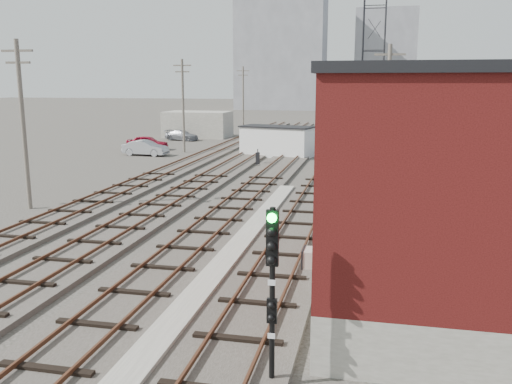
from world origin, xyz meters
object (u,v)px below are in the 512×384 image
(site_trailer, at_px, (277,141))
(car_grey, at_px, (182,135))
(signal_mast, at_px, (272,283))
(car_silver, at_px, (146,148))
(car_red, at_px, (147,143))
(switch_stand, at_px, (258,158))

(site_trailer, height_order, car_grey, site_trailer)
(signal_mast, xyz_separation_m, car_silver, (-18.95, 36.56, -1.75))
(site_trailer, distance_m, car_red, 14.06)
(signal_mast, height_order, site_trailer, signal_mast)
(switch_stand, height_order, car_red, car_red)
(car_red, relative_size, car_grey, 1.00)
(car_silver, xyz_separation_m, car_grey, (-1.35, 13.73, -0.10))
(signal_mast, relative_size, car_red, 0.98)
(switch_stand, relative_size, car_grey, 0.30)
(site_trailer, bearing_deg, car_red, -174.54)
(switch_stand, xyz_separation_m, car_red, (-13.30, 8.06, 0.12))
(site_trailer, xyz_separation_m, car_silver, (-12.24, -2.09, -0.71))
(signal_mast, xyz_separation_m, car_grey, (-20.30, 50.28, -1.86))
(signal_mast, relative_size, car_silver, 0.96)
(switch_stand, relative_size, car_silver, 0.29)
(signal_mast, height_order, car_silver, signal_mast)
(signal_mast, relative_size, switch_stand, 3.27)
(switch_stand, bearing_deg, site_trailer, 86.91)
(signal_mast, distance_m, car_grey, 54.26)
(car_grey, bearing_deg, car_red, -167.21)
(signal_mast, distance_m, switch_stand, 33.60)
(switch_stand, distance_m, car_silver, 12.27)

